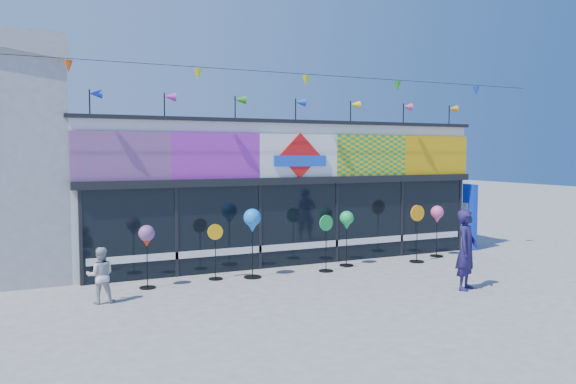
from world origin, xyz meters
TOP-DOWN VIEW (x-y plane):
  - ground at (0.00, 0.00)m, footprint 80.00×80.00m
  - kite_shop at (0.00, 5.94)m, footprint 16.00×5.70m
  - blue_sign at (6.29, 3.69)m, footprint 0.26×1.08m
  - spinner_0 at (-4.42, 2.47)m, footprint 0.38×0.38m
  - spinner_1 at (-2.69, 2.69)m, footprint 0.39×0.36m
  - spinner_2 at (-1.77, 2.48)m, footprint 0.45×0.45m
  - spinner_3 at (0.29, 2.36)m, footprint 0.43×0.39m
  - spinner_4 at (1.18, 2.78)m, footprint 0.39×0.39m
  - spinner_5 at (3.31, 2.37)m, footprint 0.47×0.42m
  - spinner_6 at (4.43, 2.85)m, footprint 0.40×0.40m
  - adult_man at (2.28, -0.77)m, footprint 0.81×0.74m
  - child at (-5.57, 1.56)m, footprint 0.61×0.40m

SIDE VIEW (x-z plane):
  - ground at x=0.00m, z-range 0.00..0.00m
  - child at x=-5.57m, z-range 0.00..1.19m
  - spinner_1 at x=-2.69m, z-range 0.04..1.44m
  - spinner_3 at x=0.29m, z-range 0.04..1.57m
  - spinner_5 at x=3.31m, z-range 0.05..1.72m
  - adult_man at x=2.28m, z-range 0.00..1.87m
  - blue_sign at x=6.29m, z-range 0.01..2.15m
  - spinner_0 at x=-4.42m, z-range 0.45..1.94m
  - spinner_4 at x=1.18m, z-range 0.47..2.02m
  - spinner_6 at x=4.43m, z-range 0.47..2.04m
  - spinner_2 at x=-1.77m, z-range 0.53..2.30m
  - kite_shop at x=0.00m, z-range -0.61..4.70m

